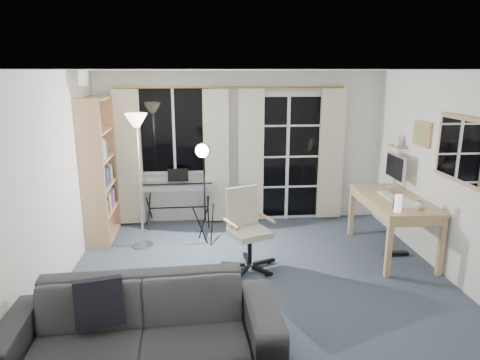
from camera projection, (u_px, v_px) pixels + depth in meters
name	position (u px, v px, depth m)	size (l,w,h in m)	color
floor	(256.00, 274.00, 5.21)	(4.50, 4.00, 0.02)	#36404E
window	(174.00, 130.00, 6.65)	(1.20, 0.08, 1.40)	white
french_door	(287.00, 158.00, 6.92)	(1.32, 0.09, 2.11)	white
curtains	(233.00, 156.00, 6.74)	(3.60, 0.07, 2.13)	gold
bookshelf	(97.00, 174.00, 6.09)	(0.35, 0.96, 2.05)	tan
torchiere_lamp	(137.00, 141.00, 5.64)	(0.36, 0.36, 1.86)	#B2B2B7
keyboard_piano	(178.00, 187.00, 6.60)	(1.19, 0.58, 0.86)	black
studio_light	(203.00, 162.00, 5.81)	(0.31, 0.32, 1.48)	black
office_chair	(245.00, 221.00, 5.29)	(0.70, 0.68, 1.01)	black
desk	(393.00, 205.00, 5.63)	(0.75, 1.46, 0.78)	tan
monitor	(395.00, 168.00, 5.99)	(0.19, 0.56, 0.49)	silver
desk_clutter	(396.00, 216.00, 5.42)	(0.47, 0.88, 0.98)	white
mug	(421.00, 204.00, 5.12)	(0.13, 0.10, 0.13)	silver
wall_mirror	(462.00, 150.00, 4.68)	(0.04, 0.94, 0.74)	tan
framed_print	(422.00, 134.00, 5.54)	(0.03, 0.42, 0.32)	tan
wall_shelf	(398.00, 142.00, 6.06)	(0.16, 0.30, 0.18)	tan
sofa	(139.00, 315.00, 3.50)	(2.33, 0.78, 0.90)	#2D2D30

